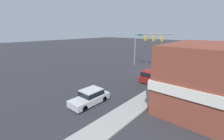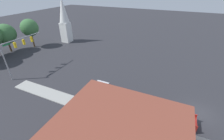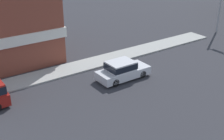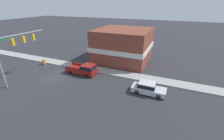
{
  "view_description": "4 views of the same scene",
  "coord_description": "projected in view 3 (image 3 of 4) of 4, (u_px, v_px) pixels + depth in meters",
  "views": [
    {
      "loc": [
        -13.26,
        25.35,
        7.96
      ],
      "look_at": [
        0.74,
        9.16,
        2.18
      ],
      "focal_mm": 24.0,
      "sensor_mm": 36.0,
      "label": 1
    },
    {
      "loc": [
        -19.46,
        5.17,
        16.08
      ],
      "look_at": [
        1.0,
        14.4,
        3.19
      ],
      "focal_mm": 24.0,
      "sensor_mm": 36.0,
      "label": 2
    },
    {
      "loc": [
        17.58,
        1.04,
        11.63
      ],
      "look_at": [
        1.45,
        12.32,
        2.71
      ],
      "focal_mm": 50.0,
      "sensor_mm": 36.0,
      "label": 3
    },
    {
      "loc": [
        16.7,
        17.8,
        11.48
      ],
      "look_at": [
        -0.87,
        10.32,
        2.86
      ],
      "focal_mm": 24.0,
      "sensor_mm": 36.0,
      "label": 4
    }
  ],
  "objects": [
    {
      "name": "car_lead",
      "position": [
        122.0,
        70.0,
        26.21
      ],
      "size": [
        1.91,
        4.6,
        1.61
      ],
      "color": "black",
      "rests_on": "ground"
    }
  ]
}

